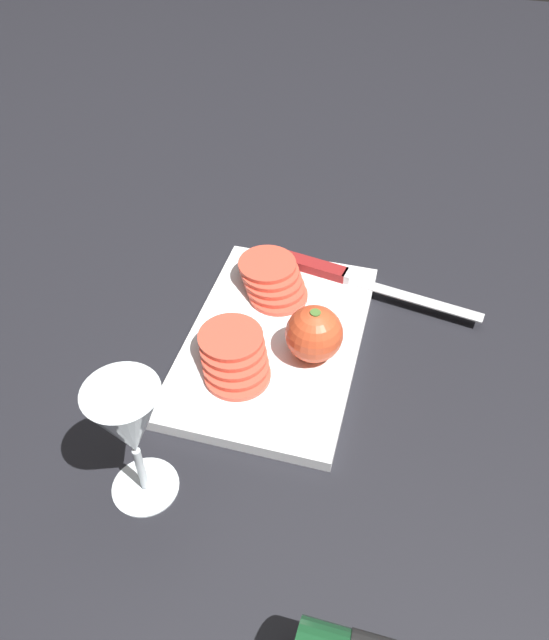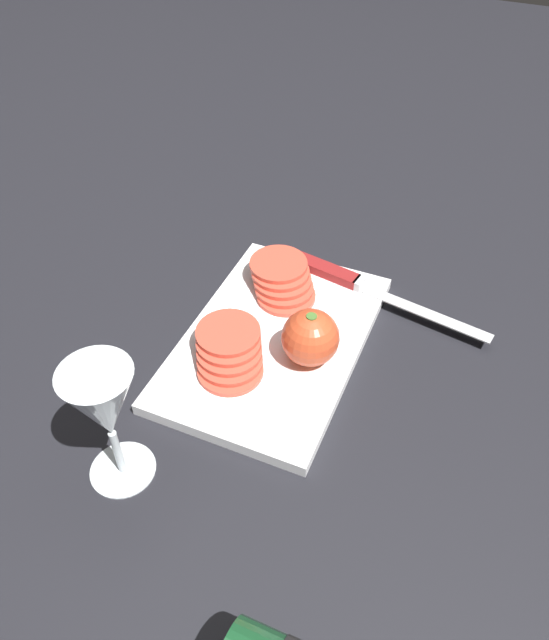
# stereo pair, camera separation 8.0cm
# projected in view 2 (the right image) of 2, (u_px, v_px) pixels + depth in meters

# --- Properties ---
(ground_plane) EXTENTS (3.00, 3.00, 0.00)m
(ground_plane) POSITION_uv_depth(u_px,v_px,m) (302.00, 314.00, 0.88)
(ground_plane) COLOR black
(cutting_board) EXTENTS (0.35, 0.22, 0.02)m
(cutting_board) POSITION_uv_depth(u_px,v_px,m) (274.00, 341.00, 0.83)
(cutting_board) COLOR white
(cutting_board) RESTS_ON ground_plane
(wine_glass) EXTENTS (0.08, 0.08, 0.16)m
(wine_glass) POSITION_uv_depth(u_px,v_px,m) (105.00, 409.00, 0.62)
(wine_glass) COLOR silver
(wine_glass) RESTS_ON ground_plane
(whole_tomato) EXTENTS (0.07, 0.07, 0.07)m
(whole_tomato) POSITION_uv_depth(u_px,v_px,m) (310.00, 338.00, 0.77)
(whole_tomato) COLOR #DB4C28
(whole_tomato) RESTS_ON cutting_board
(knife) EXTENTS (0.07, 0.31, 0.01)m
(knife) POSITION_uv_depth(u_px,v_px,m) (340.00, 276.00, 0.91)
(knife) COLOR silver
(knife) RESTS_ON cutting_board
(tomato_slice_stack_near) EXTENTS (0.12, 0.10, 0.03)m
(tomato_slice_stack_near) POSITION_uv_depth(u_px,v_px,m) (229.00, 351.00, 0.79)
(tomato_slice_stack_near) COLOR #DB4C38
(tomato_slice_stack_near) RESTS_ON cutting_board
(tomato_slice_stack_far) EXTENTS (0.12, 0.11, 0.03)m
(tomato_slice_stack_far) POSITION_uv_depth(u_px,v_px,m) (282.00, 280.00, 0.88)
(tomato_slice_stack_far) COLOR #DB4C38
(tomato_slice_stack_far) RESTS_ON cutting_board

